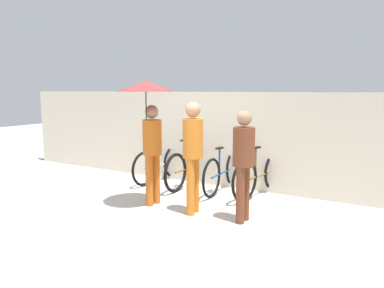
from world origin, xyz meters
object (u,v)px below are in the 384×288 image
parked_bicycle_0 (160,164)px  pedestrian_center (193,149)px  parked_bicycle_3 (261,175)px  pedestrian_leading (148,110)px  parked_bicycle_2 (223,171)px  pedestrian_trailing (244,158)px  parked_bicycle_1 (190,167)px

parked_bicycle_0 → pedestrian_center: pedestrian_center is taller
parked_bicycle_3 → pedestrian_leading: size_ratio=0.86×
parked_bicycle_2 → pedestrian_center: bearing=-175.6°
parked_bicycle_2 → pedestrian_trailing: pedestrian_trailing is taller
parked_bicycle_1 → parked_bicycle_2: (0.74, 0.03, -0.01)m
parked_bicycle_1 → parked_bicycle_2: size_ratio=1.02×
pedestrian_leading → parked_bicycle_3: bearing=-129.3°
parked_bicycle_2 → pedestrian_center: size_ratio=1.01×
parked_bicycle_2 → pedestrian_leading: size_ratio=0.85×
parked_bicycle_2 → parked_bicycle_3: parked_bicycle_3 is taller
parked_bicycle_2 → parked_bicycle_3: 0.75m
parked_bicycle_0 → pedestrian_leading: 2.09m
pedestrian_center → pedestrian_leading: bearing=-4.1°
pedestrian_center → parked_bicycle_2: bearing=-89.3°
parked_bicycle_0 → pedestrian_trailing: size_ratio=1.02×
parked_bicycle_0 → parked_bicycle_3: bearing=-82.9°
parked_bicycle_0 → pedestrian_leading: (0.81, -1.48, 1.24)m
parked_bicycle_1 → parked_bicycle_2: parked_bicycle_2 is taller
parked_bicycle_2 → pedestrian_center: (0.16, -1.46, 0.66)m
parked_bicycle_0 → parked_bicycle_1: bearing=-85.9°
parked_bicycle_3 → parked_bicycle_2: bearing=104.0°
pedestrian_center → pedestrian_trailing: pedestrian_center is taller
parked_bicycle_1 → pedestrian_leading: 1.90m
parked_bicycle_3 → pedestrian_trailing: bearing=-159.4°
parked_bicycle_2 → parked_bicycle_0: bearing=88.0°
pedestrian_center → parked_bicycle_1: bearing=-63.4°
parked_bicycle_3 → parked_bicycle_0: bearing=102.0°
pedestrian_leading → pedestrian_trailing: (1.66, 0.07, -0.65)m
parked_bicycle_0 → pedestrian_leading: size_ratio=0.80×
pedestrian_trailing → pedestrian_leading: bearing=3.0°
pedestrian_center → parked_bicycle_0: bearing=-47.2°
parked_bicycle_0 → pedestrian_center: size_ratio=0.95×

